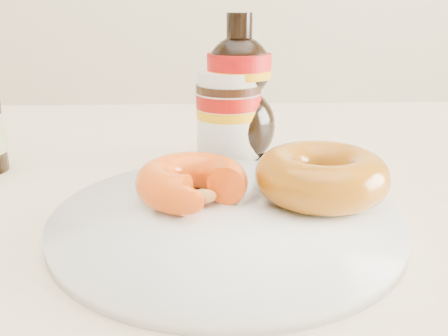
{
  "coord_description": "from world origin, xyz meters",
  "views": [
    {
      "loc": [
        -0.06,
        -0.34,
        0.93
      ],
      "look_at": [
        -0.04,
        0.08,
        0.79
      ],
      "focal_mm": 40.0,
      "sensor_mm": 36.0,
      "label": 1
    }
  ],
  "objects_px": {
    "dining_table": "(265,273)",
    "donut_bitten": "(192,182)",
    "plate": "(226,220)",
    "syrup_bottle": "(239,89)",
    "donut_whole": "(321,175)",
    "nutella_jar": "(228,114)"
  },
  "relations": [
    {
      "from": "dining_table",
      "to": "donut_bitten",
      "type": "relative_size",
      "value": 14.68
    },
    {
      "from": "plate",
      "to": "syrup_bottle",
      "type": "xyz_separation_m",
      "value": [
        0.02,
        0.19,
        0.07
      ]
    },
    {
      "from": "donut_bitten",
      "to": "donut_whole",
      "type": "height_order",
      "value": "donut_whole"
    },
    {
      "from": "plate",
      "to": "nutella_jar",
      "type": "relative_size",
      "value": 2.73
    },
    {
      "from": "donut_whole",
      "to": "nutella_jar",
      "type": "distance_m",
      "value": 0.17
    },
    {
      "from": "plate",
      "to": "nutella_jar",
      "type": "bearing_deg",
      "value": 86.8
    },
    {
      "from": "dining_table",
      "to": "syrup_bottle",
      "type": "bearing_deg",
      "value": 99.38
    },
    {
      "from": "dining_table",
      "to": "syrup_bottle",
      "type": "relative_size",
      "value": 8.52
    },
    {
      "from": "donut_bitten",
      "to": "donut_whole",
      "type": "bearing_deg",
      "value": 19.16
    },
    {
      "from": "donut_bitten",
      "to": "nutella_jar",
      "type": "distance_m",
      "value": 0.16
    },
    {
      "from": "plate",
      "to": "donut_bitten",
      "type": "relative_size",
      "value": 2.95
    },
    {
      "from": "donut_bitten",
      "to": "nutella_jar",
      "type": "relative_size",
      "value": 0.93
    },
    {
      "from": "dining_table",
      "to": "plate",
      "type": "height_order",
      "value": "plate"
    },
    {
      "from": "donut_bitten",
      "to": "nutella_jar",
      "type": "xyz_separation_m",
      "value": [
        0.04,
        0.15,
        0.02
      ]
    },
    {
      "from": "donut_whole",
      "to": "syrup_bottle",
      "type": "distance_m",
      "value": 0.18
    },
    {
      "from": "dining_table",
      "to": "donut_whole",
      "type": "distance_m",
      "value": 0.13
    },
    {
      "from": "donut_whole",
      "to": "nutella_jar",
      "type": "height_order",
      "value": "nutella_jar"
    },
    {
      "from": "dining_table",
      "to": "donut_bitten",
      "type": "bearing_deg",
      "value": -149.75
    },
    {
      "from": "plate",
      "to": "donut_bitten",
      "type": "height_order",
      "value": "donut_bitten"
    },
    {
      "from": "plate",
      "to": "dining_table",
      "type": "bearing_deg",
      "value": 58.72
    },
    {
      "from": "dining_table",
      "to": "donut_whole",
      "type": "xyz_separation_m",
      "value": [
        0.04,
        -0.04,
        0.12
      ]
    },
    {
      "from": "donut_bitten",
      "to": "donut_whole",
      "type": "xyz_separation_m",
      "value": [
        0.11,
        0.0,
        0.0
      ]
    }
  ]
}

